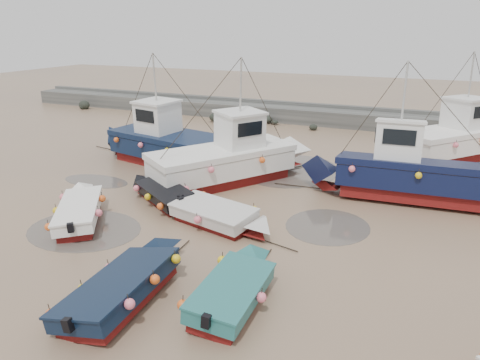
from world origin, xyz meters
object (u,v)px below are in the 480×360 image
(dinghy_2, at_px, (235,285))
(cabin_boat_3, at_px, (460,137))
(dinghy_1, at_px, (129,282))
(cabin_boat_0, at_px, (165,142))
(person, at_px, (173,170))
(dinghy_4, at_px, (163,190))
(dinghy_0, at_px, (81,207))
(cabin_boat_2, at_px, (403,172))
(cabin_boat_1, at_px, (233,157))
(dinghy_5, at_px, (221,214))

(dinghy_2, relative_size, cabin_boat_3, 0.64)
(dinghy_1, distance_m, cabin_boat_3, 22.39)
(cabin_boat_0, xyz_separation_m, person, (1.07, -0.95, -1.31))
(dinghy_2, height_order, dinghy_4, same)
(dinghy_0, height_order, cabin_boat_3, cabin_boat_3)
(dinghy_1, xyz_separation_m, cabin_boat_2, (6.47, 11.92, 0.79))
(cabin_boat_1, relative_size, cabin_boat_3, 1.08)
(dinghy_2, bearing_deg, cabin_boat_0, 127.43)
(dinghy_1, xyz_separation_m, cabin_boat_0, (-6.67, 12.47, 0.77))
(dinghy_1, relative_size, dinghy_4, 1.29)
(dinghy_5, height_order, person, dinghy_5)
(cabin_boat_0, bearing_deg, dinghy_1, -139.69)
(dinghy_0, distance_m, cabin_boat_2, 14.30)
(cabin_boat_0, relative_size, cabin_boat_3, 1.24)
(dinghy_0, distance_m, dinghy_5, 5.90)
(dinghy_2, bearing_deg, dinghy_0, 157.84)
(dinghy_2, relative_size, cabin_boat_2, 0.55)
(cabin_boat_0, distance_m, cabin_boat_1, 5.13)
(dinghy_0, xyz_separation_m, cabin_boat_1, (3.69, 7.03, 0.78))
(cabin_boat_1, bearing_deg, cabin_boat_3, 74.48)
(cabin_boat_3, bearing_deg, dinghy_2, -68.36)
(cabin_boat_2, height_order, cabin_boat_3, same)
(cabin_boat_0, distance_m, cabin_boat_3, 17.49)
(dinghy_0, xyz_separation_m, cabin_boat_0, (-1.24, 8.44, 0.77))
(cabin_boat_0, distance_m, cabin_boat_2, 13.16)
(cabin_boat_0, bearing_deg, dinghy_5, -122.34)
(cabin_boat_0, relative_size, person, 6.06)
(dinghy_1, distance_m, cabin_boat_2, 13.58)
(dinghy_5, distance_m, cabin_boat_0, 9.72)
(dinghy_4, xyz_separation_m, cabin_boat_0, (-3.20, 5.30, 0.76))
(dinghy_1, bearing_deg, dinghy_0, 139.43)
(dinghy_2, distance_m, cabin_boat_3, 20.36)
(dinghy_2, relative_size, cabin_boat_1, 0.59)
(dinghy_1, height_order, cabin_boat_1, cabin_boat_1)
(dinghy_4, relative_size, person, 2.80)
(dinghy_4, bearing_deg, cabin_boat_3, -9.84)
(dinghy_1, distance_m, person, 12.82)
(dinghy_1, height_order, cabin_boat_3, cabin_boat_3)
(dinghy_5, bearing_deg, person, -120.57)
(dinghy_1, relative_size, cabin_boat_1, 0.69)
(dinghy_0, xyz_separation_m, dinghy_5, (5.67, 1.65, 0.01))
(dinghy_4, height_order, dinghy_5, same)
(dinghy_2, bearing_deg, cabin_boat_3, 70.42)
(cabin_boat_0, xyz_separation_m, cabin_boat_2, (13.15, -0.55, 0.02))
(cabin_boat_3, height_order, person, cabin_boat_3)
(dinghy_2, relative_size, cabin_boat_0, 0.51)
(cabin_boat_2, bearing_deg, cabin_boat_1, 91.99)
(dinghy_0, bearing_deg, cabin_boat_2, -1.29)
(dinghy_5, distance_m, cabin_boat_3, 17.20)
(dinghy_1, distance_m, cabin_boat_1, 11.22)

